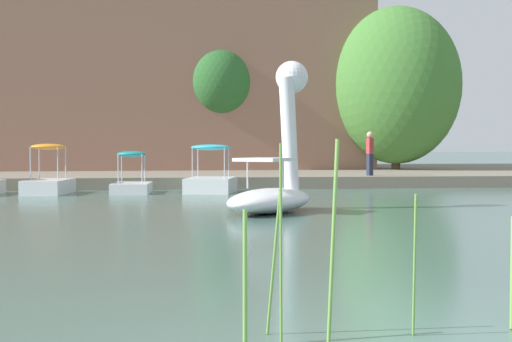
% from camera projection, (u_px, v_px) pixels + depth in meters
% --- Properties ---
extents(shore_bank_far, '(130.12, 19.66, 0.43)m').
position_uv_depth(shore_bank_far, '(207.00, 174.00, 35.90)').
color(shore_bank_far, slate).
rests_on(shore_bank_far, ground_plane).
extents(swan_boat, '(2.99, 3.42, 3.64)m').
position_uv_depth(swan_boat, '(276.00, 172.00, 17.13)').
color(swan_boat, white).
rests_on(swan_boat, ground_plane).
extents(pedal_boat_cyan, '(1.96, 2.63, 1.62)m').
position_uv_depth(pedal_boat_cyan, '(211.00, 179.00, 24.47)').
color(pedal_boat_cyan, white).
rests_on(pedal_boat_cyan, ground_plane).
extents(pedal_boat_teal, '(1.33, 2.14, 1.40)m').
position_uv_depth(pedal_boat_teal, '(132.00, 181.00, 24.04)').
color(pedal_boat_teal, white).
rests_on(pedal_boat_teal, ground_plane).
extents(pedal_boat_orange, '(1.47, 2.43, 1.64)m').
position_uv_depth(pedal_boat_orange, '(48.00, 180.00, 23.63)').
color(pedal_boat_orange, white).
rests_on(pedal_boat_orange, ground_plane).
extents(tree_broadleaf_behind_dock, '(4.74, 4.94, 6.14)m').
position_uv_depth(tree_broadleaf_behind_dock, '(220.00, 84.00, 35.24)').
color(tree_broadleaf_behind_dock, brown).
rests_on(tree_broadleaf_behind_dock, shore_bank_far).
extents(tree_willow_near_path, '(8.02, 7.69, 7.91)m').
position_uv_depth(tree_willow_near_path, '(396.00, 85.00, 35.27)').
color(tree_willow_near_path, '#4C3823').
rests_on(tree_willow_near_path, shore_bank_far).
extents(person_on_path, '(0.28, 0.27, 1.69)m').
position_uv_depth(person_on_path, '(370.00, 151.00, 27.92)').
color(person_on_path, '#23283D').
rests_on(person_on_path, shore_bank_far).
extents(apartment_block, '(23.70, 11.74, 15.74)m').
position_uv_depth(apartment_block, '(135.00, 19.00, 38.33)').
color(apartment_block, '#996B56').
rests_on(apartment_block, shore_bank_far).
extents(reed_clump_foreground, '(2.83, 0.92, 1.59)m').
position_uv_depth(reed_clump_foreground, '(425.00, 267.00, 5.63)').
color(reed_clump_foreground, '#669942').
rests_on(reed_clump_foreground, ground_plane).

